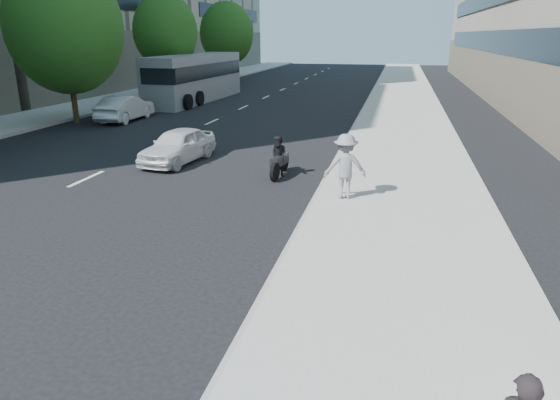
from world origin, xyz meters
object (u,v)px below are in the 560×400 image
(white_sedan_near, at_px, (178,146))
(bus, at_px, (196,78))
(white_sedan_mid, at_px, (125,108))
(jogger, at_px, (345,166))
(motorcycle, at_px, (279,158))

(white_sedan_near, distance_m, bus, 18.99)
(white_sedan_mid, bearing_deg, bus, -93.27)
(white_sedan_mid, xyz_separation_m, bus, (0.47, 9.43, 0.93))
(jogger, xyz_separation_m, white_sedan_mid, (-13.70, 11.81, -0.38))
(jogger, relative_size, bus, 0.15)
(motorcycle, bearing_deg, jogger, -35.21)
(motorcycle, bearing_deg, white_sedan_mid, 147.76)
(white_sedan_near, height_order, white_sedan_mid, white_sedan_mid)
(bus, bearing_deg, motorcycle, -58.23)
(white_sedan_near, distance_m, motorcycle, 4.36)
(white_sedan_mid, distance_m, bus, 9.49)
(white_sedan_near, xyz_separation_m, white_sedan_mid, (-6.98, 8.38, 0.06))
(white_sedan_mid, height_order, motorcycle, motorcycle)
(white_sedan_near, bearing_deg, motorcycle, -6.57)
(jogger, xyz_separation_m, white_sedan_near, (-6.72, 3.43, -0.44))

